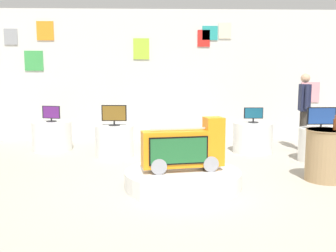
{
  "coord_description": "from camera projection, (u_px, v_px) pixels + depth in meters",
  "views": [
    {
      "loc": [
        -0.31,
        -5.28,
        1.63
      ],
      "look_at": [
        -0.14,
        0.46,
        0.87
      ],
      "focal_mm": 39.95,
      "sensor_mm": 36.0,
      "label": 1
    }
  ],
  "objects": [
    {
      "name": "tv_on_far_right",
      "position": [
        321.0,
        117.0,
        7.13
      ],
      "size": [
        0.56,
        0.17,
        0.41
      ],
      "color": "black",
      "rests_on": "display_pedestal_far_right"
    },
    {
      "name": "novelty_firetruck_tv",
      "position": [
        184.0,
        149.0,
        5.47
      ],
      "size": [
        1.24,
        0.51,
        0.78
      ],
      "color": "gray",
      "rests_on": "main_display_pedestal"
    },
    {
      "name": "display_pedestal_far_right",
      "position": [
        320.0,
        145.0,
        7.21
      ],
      "size": [
        0.8,
        0.8,
        0.64
      ],
      "primitive_type": "cylinder",
      "color": "silver",
      "rests_on": "ground"
    },
    {
      "name": "display_pedestal_left_rear",
      "position": [
        115.0,
        141.0,
        7.62
      ],
      "size": [
        0.77,
        0.77,
        0.64
      ],
      "primitive_type": "cylinder",
      "color": "silver",
      "rests_on": "ground"
    },
    {
      "name": "tv_on_left_rear",
      "position": [
        114.0,
        115.0,
        7.54
      ],
      "size": [
        0.51,
        0.23,
        0.42
      ],
      "color": "black",
      "rests_on": "display_pedestal_left_rear"
    },
    {
      "name": "side_table_round",
      "position": [
        326.0,
        155.0,
        5.84
      ],
      "size": [
        0.63,
        0.63,
        0.81
      ],
      "color": "#9E7F56",
      "rests_on": "ground"
    },
    {
      "name": "ground_plane",
      "position": [
        178.0,
        189.0,
        5.46
      ],
      "size": [
        30.0,
        30.0,
        0.0
      ],
      "primitive_type": "plane",
      "color": "#A8A091"
    },
    {
      "name": "display_pedestal_right_rear",
      "position": [
        253.0,
        138.0,
        8.08
      ],
      "size": [
        0.84,
        0.84,
        0.64
      ],
      "primitive_type": "cylinder",
      "color": "silver",
      "rests_on": "ground"
    },
    {
      "name": "display_pedestal_center_rear",
      "position": [
        52.0,
        136.0,
        8.28
      ],
      "size": [
        0.85,
        0.85,
        0.64
      ],
      "primitive_type": "cylinder",
      "color": "silver",
      "rests_on": "ground"
    },
    {
      "name": "back_wall_display",
      "position": [
        169.0,
        76.0,
        9.54
      ],
      "size": [
        10.02,
        0.13,
        3.3
      ],
      "color": "silver",
      "rests_on": "ground"
    },
    {
      "name": "main_display_pedestal",
      "position": [
        183.0,
        179.0,
        5.54
      ],
      "size": [
        1.72,
        1.72,
        0.25
      ],
      "primitive_type": "cylinder",
      "color": "silver",
      "rests_on": "ground"
    },
    {
      "name": "shopper_browsing_near_truck",
      "position": [
        304.0,
        106.0,
        8.22
      ],
      "size": [
        0.26,
        0.55,
        1.7
      ],
      "color": "#38332D",
      "rests_on": "ground"
    },
    {
      "name": "tv_on_right_rear",
      "position": [
        253.0,
        115.0,
        8.01
      ],
      "size": [
        0.41,
        0.22,
        0.33
      ],
      "color": "black",
      "rests_on": "display_pedestal_right_rear"
    },
    {
      "name": "bottle_on_side_table",
      "position": [
        335.0,
        124.0,
        5.73
      ],
      "size": [
        0.06,
        0.06,
        0.23
      ],
      "color": "brown",
      "rests_on": "side_table_round"
    },
    {
      "name": "tv_on_center_rear",
      "position": [
        51.0,
        114.0,
        8.21
      ],
      "size": [
        0.42,
        0.22,
        0.35
      ],
      "color": "black",
      "rests_on": "display_pedestal_center_rear"
    }
  ]
}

